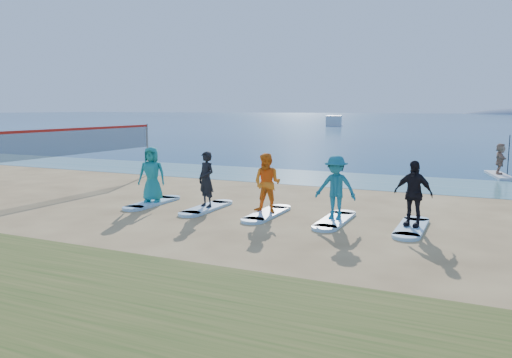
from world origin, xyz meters
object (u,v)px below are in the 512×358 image
at_px(paddleboard, 499,175).
at_px(student_1, 206,179).
at_px(boat_offshore_a, 334,126).
at_px(surfboard_1, 207,208).
at_px(surfboard_3, 335,220).
at_px(student_2, 267,183).
at_px(student_0, 152,174).
at_px(surfboard_4, 412,228).
at_px(paddleboarder, 500,159).
at_px(student_4, 413,193).
at_px(surfboard_0, 153,203).
at_px(surfboard_2, 267,214).
at_px(volleyball_net, 77,142).
at_px(student_3, 336,187).

distance_m(paddleboard, student_1, 15.45).
bearing_deg(boat_offshore_a, surfboard_1, -91.12).
bearing_deg(surfboard_3, student_2, 180.00).
distance_m(student_0, surfboard_4, 8.62).
relative_size(paddleboard, paddleboarder, 2.03).
relative_size(surfboard_1, surfboard_3, 1.00).
height_order(student_2, student_4, student_2).
relative_size(surfboard_0, surfboard_4, 1.00).
bearing_deg(surfboard_1, surfboard_4, 0.00).
distance_m(student_1, surfboard_2, 2.34).
bearing_deg(volleyball_net, paddleboarder, 35.30).
height_order(surfboard_0, student_2, student_2).
bearing_deg(volleyball_net, paddleboard, 35.30).
height_order(boat_offshore_a, student_1, student_1).
xyz_separation_m(surfboard_1, student_1, (0.00, 0.00, 0.94)).
bearing_deg(surfboard_2, surfboard_0, 180.00).
xyz_separation_m(paddleboard, surfboard_0, (-10.94, -12.67, -0.01)).
relative_size(student_1, surfboard_2, 0.82).
distance_m(student_1, student_3, 4.28).
xyz_separation_m(surfboard_1, surfboard_3, (4.28, 0.00, 0.00)).
bearing_deg(student_4, surfboard_2, -167.19).
bearing_deg(surfboard_3, surfboard_4, 0.00).
xyz_separation_m(paddleboard, boat_offshore_a, (-26.66, 64.79, -0.06)).
bearing_deg(student_1, surfboard_4, 22.81).
bearing_deg(volleyball_net, student_1, -12.55).
relative_size(surfboard_3, student_3, 1.19).
xyz_separation_m(student_2, surfboard_4, (4.28, 0.00, -0.95)).
distance_m(surfboard_1, student_3, 4.39).
distance_m(surfboard_2, surfboard_4, 4.28).
bearing_deg(student_1, student_0, -157.19).
xyz_separation_m(surfboard_0, student_3, (6.42, 0.00, 0.97)).
bearing_deg(student_4, surfboard_1, -167.19).
relative_size(student_0, surfboard_3, 0.85).
relative_size(student_0, surfboard_2, 0.85).
height_order(student_2, student_3, student_3).
bearing_deg(volleyball_net, surfboard_4, -6.58).
distance_m(surfboard_1, surfboard_2, 2.14).
height_order(paddleboard, surfboard_0, paddleboard).
xyz_separation_m(student_2, student_3, (2.14, 0.00, 0.01)).
distance_m(paddleboard, paddleboarder, 0.80).
distance_m(student_0, student_1, 2.14).
relative_size(boat_offshore_a, surfboard_1, 3.70).
height_order(student_3, surfboard_4, student_3).
bearing_deg(paddleboard, student_3, -122.15).
bearing_deg(boat_offshore_a, student_2, -89.63).
bearing_deg(surfboard_0, student_4, 0.00).
bearing_deg(paddleboarder, surfboard_3, 157.48).
distance_m(boat_offshore_a, surfboard_2, 80.00).
bearing_deg(surfboard_1, boat_offshore_a, 102.99).
height_order(boat_offshore_a, student_3, student_3).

